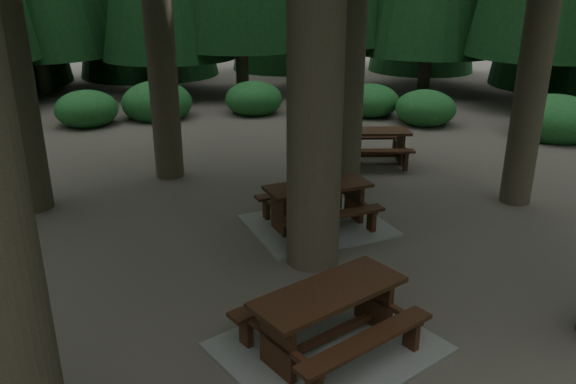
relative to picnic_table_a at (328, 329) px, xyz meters
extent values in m
plane|color=#4C453E|center=(-0.45, 2.13, -0.29)|extent=(80.00, 80.00, 0.00)
cube|color=gray|center=(0.00, 0.00, -0.27)|extent=(3.13, 2.94, 0.05)
cube|color=#331B0F|center=(0.00, 0.00, 0.51)|extent=(2.06, 1.55, 0.06)
cube|color=#331B0F|center=(-0.29, 0.57, 0.19)|extent=(1.84, 1.12, 0.05)
cube|color=#331B0F|center=(0.29, -0.57, 0.19)|extent=(1.84, 1.12, 0.05)
cube|color=#331B0F|center=(-0.69, -0.35, 0.09)|extent=(0.34, 0.56, 0.77)
cube|color=#331B0F|center=(-0.69, -0.35, 0.16)|extent=(0.78, 1.43, 0.06)
cube|color=#331B0F|center=(0.69, 0.35, 0.09)|extent=(0.34, 0.56, 0.77)
cube|color=#331B0F|center=(0.69, 0.35, 0.16)|extent=(0.78, 1.43, 0.06)
cube|color=#331B0F|center=(0.00, 0.00, -0.10)|extent=(1.47, 0.81, 0.09)
cube|color=gray|center=(0.74, 3.62, -0.27)|extent=(2.82, 2.50, 0.05)
cube|color=#331B0F|center=(0.74, 3.62, 0.50)|extent=(2.02, 1.14, 0.06)
cube|color=#331B0F|center=(0.60, 4.24, 0.18)|extent=(1.91, 0.68, 0.05)
cube|color=#331B0F|center=(0.88, 3.00, 0.18)|extent=(1.91, 0.68, 0.05)
cube|color=#331B0F|center=(0.00, 3.45, 0.09)|extent=(0.21, 0.59, 0.76)
cube|color=#331B0F|center=(0.00, 3.45, 0.15)|extent=(0.42, 1.51, 0.06)
cube|color=#331B0F|center=(1.48, 3.79, 0.09)|extent=(0.21, 0.59, 0.76)
cube|color=#331B0F|center=(1.48, 3.79, 0.15)|extent=(0.42, 1.51, 0.06)
cube|color=#331B0F|center=(0.74, 3.62, -0.10)|extent=(1.57, 0.43, 0.08)
cube|color=#331B0F|center=(2.94, 7.23, 0.51)|extent=(2.01, 1.05, 0.06)
cube|color=#331B0F|center=(3.05, 7.86, 0.19)|extent=(1.93, 0.57, 0.05)
cube|color=#331B0F|center=(2.84, 6.60, 0.19)|extent=(1.93, 0.57, 0.05)
cube|color=#331B0F|center=(2.19, 7.35, 0.09)|extent=(0.18, 0.59, 0.77)
cube|color=#331B0F|center=(2.19, 7.35, 0.15)|extent=(0.33, 1.54, 0.06)
cube|color=#331B0F|center=(3.70, 7.11, 0.09)|extent=(0.18, 0.59, 0.77)
cube|color=#331B0F|center=(3.70, 7.11, 0.15)|extent=(0.33, 1.54, 0.06)
cube|color=#331B0F|center=(2.94, 7.23, -0.10)|extent=(1.59, 0.34, 0.09)
ellipsoid|color=#1D572A|center=(8.99, 8.58, 0.11)|extent=(2.42, 2.42, 1.49)
ellipsoid|color=#1D572A|center=(5.98, 10.82, 0.11)|extent=(1.90, 1.90, 1.17)
ellipsoid|color=#1D572A|center=(4.69, 12.30, 0.11)|extent=(1.84, 1.84, 1.13)
ellipsoid|color=#1D572A|center=(0.84, 13.38, 0.11)|extent=(1.95, 1.95, 1.20)
ellipsoid|color=#1D572A|center=(-2.39, 13.34, 0.11)|extent=(2.31, 2.31, 1.42)
ellipsoid|color=#1D572A|center=(-4.55, 12.69, 0.11)|extent=(1.93, 1.93, 1.19)
camera|label=1|loc=(-1.56, -5.60, 3.95)|focal=35.00mm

